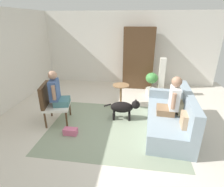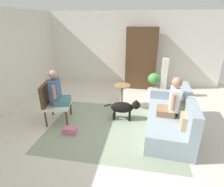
% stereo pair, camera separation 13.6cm
% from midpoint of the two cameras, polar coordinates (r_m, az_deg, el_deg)
% --- Properties ---
extents(ground_plane, '(7.45, 7.45, 0.00)m').
position_cam_midpoint_polar(ground_plane, '(4.39, 0.02, -9.59)').
color(ground_plane, beige).
extents(back_wall, '(6.69, 0.12, 2.66)m').
position_cam_midpoint_polar(back_wall, '(6.94, 3.84, 14.11)').
color(back_wall, silver).
rests_on(back_wall, ground).
extents(area_rug, '(2.99, 2.39, 0.01)m').
position_cam_midpoint_polar(area_rug, '(4.24, -0.25, -10.80)').
color(area_rug, gray).
rests_on(area_rug, ground).
extents(couch, '(1.02, 1.98, 0.91)m').
position_cam_midpoint_polar(couch, '(4.22, 17.65, -7.30)').
color(couch, '#8EA0AD').
rests_on(couch, ground).
extents(armchair, '(0.71, 0.77, 0.98)m').
position_cam_midpoint_polar(armchair, '(4.48, -19.83, -2.18)').
color(armchair, '#4C331E').
rests_on(armchair, ground).
extents(person_on_couch, '(0.46, 0.54, 0.85)m').
position_cam_midpoint_polar(person_on_couch, '(3.99, 17.77, -1.80)').
color(person_on_couch, '#836446').
extents(person_on_armchair, '(0.49, 0.55, 0.83)m').
position_cam_midpoint_polar(person_on_armchair, '(4.36, -18.27, 0.58)').
color(person_on_armchair, '#447479').
extents(round_end_table, '(0.46, 0.46, 0.67)m').
position_cam_midpoint_polar(round_end_table, '(5.04, 2.09, 0.10)').
color(round_end_table, olive).
rests_on(round_end_table, ground).
extents(dog, '(0.90, 0.31, 0.55)m').
position_cam_midpoint_polar(dog, '(4.43, 3.03, -4.39)').
color(dog, black).
rests_on(dog, ground).
extents(potted_plant, '(0.39, 0.39, 0.77)m').
position_cam_midpoint_polar(potted_plant, '(5.96, 11.90, 3.35)').
color(potted_plant, beige).
rests_on(potted_plant, ground).
extents(column_lamp, '(0.20, 0.20, 1.26)m').
position_cam_midpoint_polar(column_lamp, '(5.92, 14.98, 4.91)').
color(column_lamp, '#4C4742').
rests_on(column_lamp, ground).
extents(armoire_cabinet, '(1.06, 0.56, 2.14)m').
position_cam_midpoint_polar(armoire_cabinet, '(6.56, 7.86, 11.17)').
color(armoire_cabinet, '#4C331E').
rests_on(armoire_cabinet, ground).
extents(handbag, '(0.30, 0.16, 0.15)m').
position_cam_midpoint_polar(handbag, '(4.10, -14.18, -11.77)').
color(handbag, '#D8668C').
rests_on(handbag, ground).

